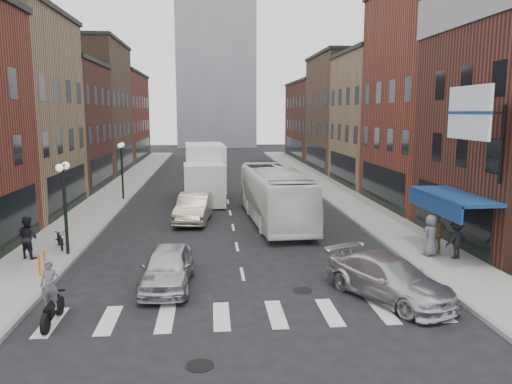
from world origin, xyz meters
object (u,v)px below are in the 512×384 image
transit_bus (274,195)px  box_truck (205,173)px  parked_bicycle (60,238)px  ped_right_a (456,239)px  ped_right_b (437,233)px  streetlamp_near (64,191)px  sedan_left_near (167,267)px  ped_right_c (431,235)px  streetlamp_far (122,160)px  bike_rack (42,263)px  curb_car (389,279)px  sedan_left_far (194,208)px  ped_left_solo (28,237)px  billboard_sign (471,115)px  motorcycle_rider (51,295)px

transit_bus → box_truck: bearing=113.7°
parked_bicycle → ped_right_a: (17.00, -3.14, 0.36)m
ped_right_b → transit_bus: bearing=-62.6°
streetlamp_near → box_truck: bearing=67.7°
transit_bus → sedan_left_near: bearing=-119.8°
parked_bicycle → ped_right_c: ped_right_c is taller
streetlamp_far → ped_right_c: (15.53, -15.70, -1.88)m
bike_rack → curb_car: bearing=-15.2°
transit_bus → sedan_left_far: bearing=171.4°
ped_left_solo → ped_right_c: bearing=-160.1°
sedan_left_near → ped_right_a: 11.95m
transit_bus → ped_right_b: bearing=-54.6°
bike_rack → billboard_sign: bearing=-2.8°
ped_right_c → ped_right_a: bearing=128.8°
ped_left_solo → ped_right_b: (17.38, -0.91, 0.00)m
bike_rack → ped_right_a: bearing=1.8°
box_truck → ped_right_c: box_truck is taller
streetlamp_near → motorcycle_rider: streetlamp_near is taller
bike_rack → transit_bus: transit_bus is taller
motorcycle_rider → ped_right_b: (14.41, 5.75, 0.12)m
billboard_sign → sedan_left_far: 15.71m
billboard_sign → sedan_left_near: billboard_sign is taller
ped_right_c → sedan_left_far: bearing=-62.5°
sedan_left_near → ped_right_b: (11.29, 2.75, 0.31)m
curb_car → ped_left_solo: 14.68m
motorcycle_rider → parked_bicycle: size_ratio=1.17×
sedan_left_far → motorcycle_rider: bearing=-98.6°
streetlamp_far → motorcycle_rider: 21.33m
streetlamp_far → curb_car: size_ratio=0.84×
parked_bicycle → ped_left_solo: ped_left_solo is taller
streetlamp_near → sedan_left_near: size_ratio=0.95×
streetlamp_far → ped_right_c: 22.17m
curb_car → ped_right_c: bearing=25.2°
billboard_sign → motorcycle_rider: bearing=-165.7°
streetlamp_far → billboard_sign: bearing=-47.6°
streetlamp_far → curb_car: bearing=-58.8°
box_truck → sedan_left_far: bearing=-97.3°
sedan_left_far → ped_right_a: ped_right_a is taller
ped_left_solo → sedan_left_far: bearing=-109.2°
ped_right_a → streetlamp_far: bearing=-64.7°
streetlamp_near → bike_rack: streetlamp_near is taller
transit_bus → sedan_left_far: transit_bus is taller
box_truck → transit_bus: size_ratio=0.82×
parked_bicycle → ped_right_a: ped_right_a is taller
box_truck → ped_left_solo: size_ratio=5.08×
ped_right_c → motorcycle_rider: bearing=-2.1°
motorcycle_rider → sedan_left_far: motorcycle_rider is taller
transit_bus → curb_car: bearing=-82.6°
billboard_sign → parked_bicycle: billboard_sign is taller
streetlamp_near → ped_left_solo: bearing=-160.5°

